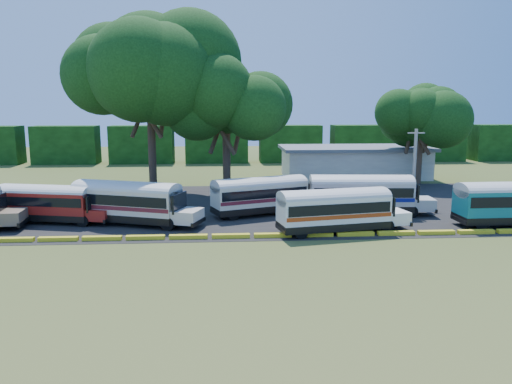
{
  "coord_description": "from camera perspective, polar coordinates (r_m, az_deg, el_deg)",
  "views": [
    {
      "loc": [
        1.03,
        -33.39,
        9.41
      ],
      "look_at": [
        3.62,
        6.0,
        2.43
      ],
      "focal_mm": 35.0,
      "sensor_mm": 36.0,
      "label": 1
    }
  ],
  "objects": [
    {
      "name": "treeline_backdrop",
      "position": [
        81.65,
        -4.5,
        5.49
      ],
      "size": [
        130.0,
        4.0,
        6.0
      ],
      "color": "black",
      "rests_on": "ground"
    },
    {
      "name": "curb",
      "position": [
        35.63,
        -5.31,
        -5.08
      ],
      "size": [
        53.7,
        0.45,
        0.3
      ],
      "color": "yellow",
      "rests_on": "ground"
    },
    {
      "name": "bus_red",
      "position": [
        43.15,
        -22.62,
        -0.97
      ],
      "size": [
        9.58,
        4.31,
        3.06
      ],
      "rotation": [
        0.0,
        0.0,
        -0.23
      ],
      "color": "black",
      "rests_on": "ground"
    },
    {
      "name": "tree_center",
      "position": [
        51.21,
        -3.45,
        10.44
      ],
      "size": [
        9.41,
        9.41,
        13.3
      ],
      "color": "#3D2D1E",
      "rests_on": "ground"
    },
    {
      "name": "bus_cream_west",
      "position": [
        40.49,
        -14.28,
        -0.92
      ],
      "size": [
        10.69,
        5.96,
        3.43
      ],
      "rotation": [
        0.0,
        0.0,
        -0.35
      ],
      "color": "black",
      "rests_on": "ground"
    },
    {
      "name": "ground",
      "position": [
        34.7,
        -5.35,
        -5.75
      ],
      "size": [
        160.0,
        160.0,
        0.0
      ],
      "primitive_type": "plane",
      "color": "#334D19",
      "rests_on": "ground"
    },
    {
      "name": "bus_cream_east",
      "position": [
        42.71,
        0.69,
        -0.17
      ],
      "size": [
        10.18,
        5.75,
        3.27
      ],
      "rotation": [
        0.0,
        0.0,
        0.35
      ],
      "color": "black",
      "rests_on": "ground"
    },
    {
      "name": "utility_pole",
      "position": [
        48.73,
        17.65,
        2.81
      ],
      "size": [
        1.6,
        0.3,
        7.14
      ],
      "color": "gray",
      "rests_on": "ground"
    },
    {
      "name": "terminal_building",
      "position": [
        66.03,
        11.17,
        3.42
      ],
      "size": [
        19.0,
        9.0,
        4.0
      ],
      "color": "silver",
      "rests_on": "ground"
    },
    {
      "name": "tree_west",
      "position": [
        52.4,
        -12.14,
        14.15
      ],
      "size": [
        13.62,
        13.62,
        18.41
      ],
      "color": "#3D2D1E",
      "rests_on": "ground"
    },
    {
      "name": "bus_white_blue",
      "position": [
        43.56,
        12.17,
        -0.04
      ],
      "size": [
        10.72,
        3.42,
        3.47
      ],
      "rotation": [
        0.0,
        0.0,
        -0.08
      ],
      "color": "black",
      "rests_on": "ground"
    },
    {
      "name": "tree_east",
      "position": [
        62.28,
        18.36,
        8.34
      ],
      "size": [
        8.46,
        8.46,
        11.28
      ],
      "color": "#3D2D1E",
      "rests_on": "ground"
    },
    {
      "name": "asphalt_strip",
      "position": [
        46.35,
        -3.73,
        -1.69
      ],
      "size": [
        64.0,
        24.0,
        0.02
      ],
      "primitive_type": "cube",
      "color": "black",
      "rests_on": "ground"
    },
    {
      "name": "bus_white_red",
      "position": [
        37.17,
        9.17,
        -1.83
      ],
      "size": [
        10.28,
        4.28,
        3.29
      ],
      "rotation": [
        0.0,
        0.0,
        0.19
      ],
      "color": "black",
      "rests_on": "ground"
    }
  ]
}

